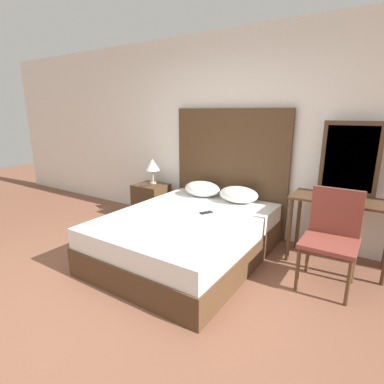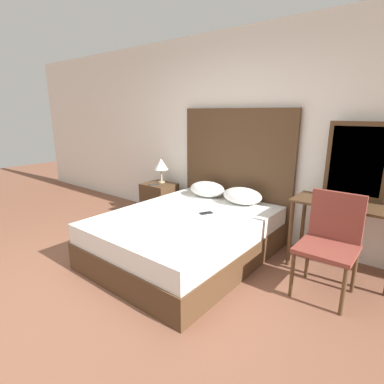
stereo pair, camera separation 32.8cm
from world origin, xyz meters
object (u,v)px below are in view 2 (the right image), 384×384
object	(u,v)px
bed	(187,236)
table_lamp	(161,165)
phone_on_nightstand	(154,184)
nightstand	(159,201)
vanity_desk	(344,216)
phone_on_bed	(206,213)
chair	(331,237)

from	to	relation	value
bed	table_lamp	world-z (taller)	table_lamp
table_lamp	phone_on_nightstand	bearing A→B (deg)	-85.43
nightstand	vanity_desk	xyz separation A→B (m)	(2.69, -0.01, 0.35)
table_lamp	vanity_desk	world-z (taller)	table_lamp
phone_on_bed	nightstand	bearing A→B (deg)	156.70
phone_on_bed	phone_on_nightstand	distance (m)	1.44
table_lamp	chair	world-z (taller)	table_lamp
vanity_desk	chair	distance (m)	0.46
bed	phone_on_nightstand	world-z (taller)	phone_on_nightstand
chair	phone_on_nightstand	bearing A→B (deg)	172.37
bed	phone_on_bed	bearing A→B (deg)	50.74
table_lamp	phone_on_nightstand	distance (m)	0.34
nightstand	table_lamp	xyz separation A→B (m)	(-0.02, 0.08, 0.57)
nightstand	table_lamp	distance (m)	0.58
phone_on_nightstand	vanity_desk	xyz separation A→B (m)	(2.70, 0.09, 0.06)
chair	phone_on_bed	bearing A→B (deg)	-175.12
chair	nightstand	bearing A→B (deg)	170.15
phone_on_nightstand	vanity_desk	size ratio (longest dim) A/B	0.16
phone_on_bed	table_lamp	world-z (taller)	table_lamp
phone_on_bed	nightstand	distance (m)	1.49
nightstand	vanity_desk	bearing A→B (deg)	-0.23
bed	nightstand	size ratio (longest dim) A/B	3.63
bed	vanity_desk	world-z (taller)	vanity_desk
phone_on_bed	vanity_desk	xyz separation A→B (m)	(1.34, 0.57, 0.11)
chair	bed	bearing A→B (deg)	-168.77
table_lamp	nightstand	bearing A→B (deg)	-73.68
bed	phone_on_bed	size ratio (longest dim) A/B	12.44
phone_on_bed	table_lamp	xyz separation A→B (m)	(-1.37, 0.66, 0.33)
nightstand	table_lamp	size ratio (longest dim) A/B	1.47
table_lamp	phone_on_nightstand	world-z (taller)	table_lamp
vanity_desk	table_lamp	bearing A→B (deg)	178.00
nightstand	phone_on_nightstand	xyz separation A→B (m)	(-0.01, -0.11, 0.29)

